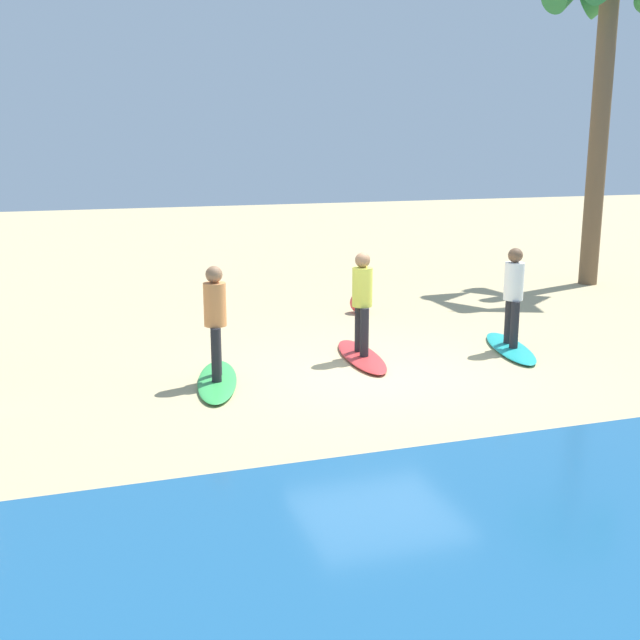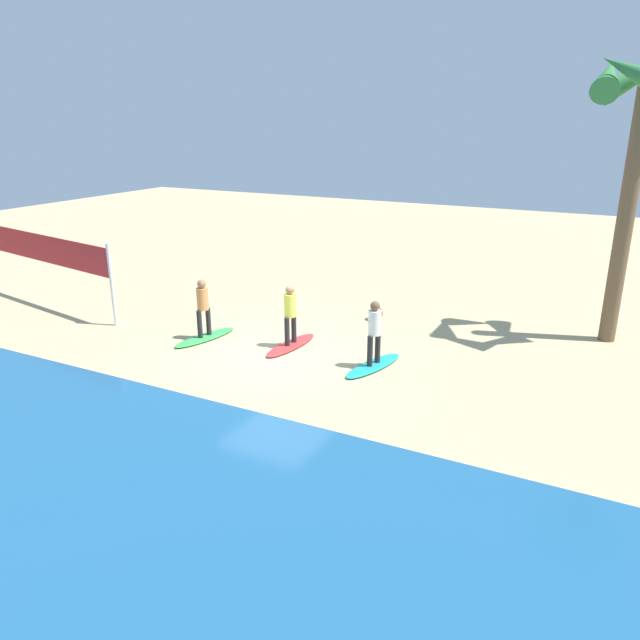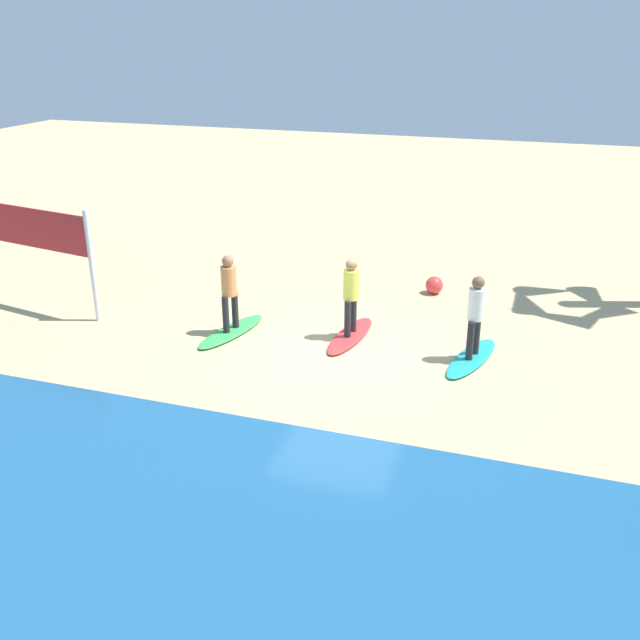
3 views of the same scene
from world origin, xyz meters
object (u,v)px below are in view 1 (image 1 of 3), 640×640
surfer_green (215,314)px  palm_tree (608,18)px  surfer_teal (513,290)px  surfboard_green (217,381)px  surfboard_teal (510,348)px  beach_ball (360,303)px  surfboard_red (361,356)px  surfer_red (362,296)px

surfer_green → palm_tree: 12.41m
surfer_teal → surfboard_green: size_ratio=0.78×
surfboard_green → palm_tree: bearing=129.0°
surfboard_teal → surfer_green: bearing=-72.3°
surfboard_green → surfer_green: (0.00, 0.00, 0.99)m
surfboard_teal → surfer_teal: 0.99m
surfer_teal → palm_tree: palm_tree is taller
palm_tree → beach_ball: size_ratio=17.92×
surfboard_red → surfer_red: bearing=0.0°
surfboard_teal → surfboard_red: (2.56, -0.30, 0.00)m
surfer_green → beach_ball: surfer_green is taller
surfer_red → beach_ball: size_ratio=3.85×
surfboard_red → palm_tree: 10.76m
surfer_green → palm_tree: size_ratio=0.21×
surfer_teal → surfboard_red: (2.56, -0.30, -0.99)m
surfer_red → surfboard_teal: bearing=173.2°
surfer_teal → surfer_green: bearing=3.1°
surfboard_green → beach_ball: beach_ball is taller
surfer_red → surfboard_green: (2.46, 0.58, -0.99)m
surfboard_teal → surfboard_green: same height
surfboard_red → surfer_green: surfer_green is taller
palm_tree → beach_ball: (6.45, 1.31, -5.91)m
surfboard_teal → beach_ball: beach_ball is taller
surfer_teal → surfer_red: same height
palm_tree → surfboard_red: bearing=30.4°
surfboard_red → surfer_red: surfer_red is taller
surfer_green → palm_tree: palm_tree is taller
surfboard_green → surfer_red: bearing=115.6°
surfboard_teal → palm_tree: 9.27m
surfboard_green → surfer_teal: bearing=105.5°
surfboard_red → surfer_green: 2.72m
surfer_teal → surfer_red: size_ratio=1.00×
surfboard_green → surfboard_red: bearing=115.6°
surfer_green → beach_ball: (-3.68, -3.77, -0.82)m
surfboard_teal → beach_ball: (1.34, -3.49, 0.17)m
surfer_green → surfboard_green: bearing=-90.0°
palm_tree → beach_ball: 8.84m
surfboard_teal → beach_ball: size_ratio=4.93×
surfboard_teal → surfer_red: (2.56, -0.30, 0.99)m
surfboard_teal → surfboard_green: 5.03m
surfboard_green → surfer_green: surfer_green is taller
surfer_red → surfer_green: bearing=13.2°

